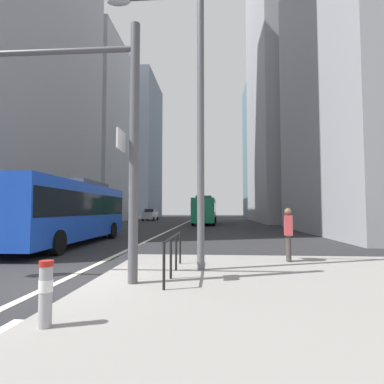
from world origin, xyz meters
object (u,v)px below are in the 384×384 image
Objects in this scene: car_oncoming_mid at (150,215)px; bollard_left at (46,290)px; city_bus_red_receding at (205,209)px; street_lamp_post at (201,86)px; traffic_signal_gantry at (37,110)px; car_receding_far at (205,215)px; pedestrian_waiting at (288,232)px; city_bus_blue_oncoming at (69,209)px; car_receding_near at (208,214)px.

car_oncoming_mid is 4.52× the size of bollard_left.
street_lamp_post reaches higher than city_bus_red_receding.
traffic_signal_gantry is 7.48× the size of bollard_left.
car_receding_far is at bearing 91.49° from street_lamp_post.
car_receding_far is 2.56× the size of pedestrian_waiting.
bollard_left is (-1.30, -33.89, -1.17)m from city_bus_red_receding.
traffic_signal_gantry is at bearing -68.90° from city_bus_blue_oncoming.
city_bus_blue_oncoming is 11.12m from pedestrian_waiting.
city_bus_blue_oncoming reaches higher than bollard_left.
traffic_signal_gantry is at bearing -93.34° from car_receding_near.
city_bus_red_receding is 1.34× the size of street_lamp_post.
car_receding_far is 0.54× the size of street_lamp_post.
city_bus_red_receding is (6.34, 22.85, -0.00)m from city_bus_blue_oncoming.
pedestrian_waiting is (9.78, -5.23, -0.75)m from city_bus_blue_oncoming.
pedestrian_waiting is at bearing -28.12° from city_bus_blue_oncoming.
car_oncoming_mid is at bearing 103.54° from street_lamp_post.
city_bus_blue_oncoming is at bearing -84.96° from car_oncoming_mid.
city_bus_red_receding is 2.48× the size of car_receding_far.
city_bus_blue_oncoming is at bearing 136.10° from street_lamp_post.
city_bus_red_receding is 29.84m from street_lamp_post.
traffic_signal_gantry reaches higher than car_receding_far.
car_receding_far is 0.63× the size of traffic_signal_gantry.
pedestrian_waiting is (3.46, -49.39, 0.10)m from car_receding_near.
city_bus_red_receding is at bearing 74.50° from city_bus_blue_oncoming.
city_bus_red_receding is 31.52m from traffic_signal_gantry.
traffic_signal_gantry is 4.29m from street_lamp_post.
car_receding_near is (6.33, 44.16, -0.85)m from city_bus_blue_oncoming.
city_bus_blue_oncoming reaches higher than pedestrian_waiting.
car_receding_far is 43.45m from bollard_left.
city_bus_blue_oncoming is 2.58× the size of car_receding_far.
city_bus_blue_oncoming is at bearing -98.15° from car_receding_near.
city_bus_red_receding reaches higher than bollard_left.
traffic_signal_gantry is 4.08× the size of pedestrian_waiting.
city_bus_red_receding is 15.79m from car_oncoming_mid.
city_bus_blue_oncoming reaches higher than car_oncoming_mid.
car_receding_near is 49.51m from pedestrian_waiting.
car_receding_far reaches higher than bollard_left.
city_bus_red_receding reaches higher than car_receding_far.
pedestrian_waiting is (3.45, -28.08, -0.75)m from city_bus_red_receding.
car_receding_far is at bearing 95.70° from pedestrian_waiting.
bollard_left is (-1.29, -55.21, -0.33)m from car_receding_near.
car_receding_near is at bearing 94.00° from pedestrian_waiting.
car_receding_near is 0.52× the size of street_lamp_post.
city_bus_blue_oncoming is 1.04× the size of city_bus_red_receding.
pedestrian_waiting is at bearing 50.76° from bollard_left.
city_bus_red_receding is 1.56× the size of traffic_signal_gantry.
car_oncoming_mid is at bearing 107.61° from pedestrian_waiting.
bollard_left is (-0.99, -43.44, -0.33)m from car_receding_far.
traffic_signal_gantry is (-2.77, -40.83, 3.16)m from car_receding_far.
street_lamp_post reaches higher than traffic_signal_gantry.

